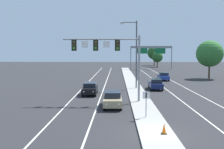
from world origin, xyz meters
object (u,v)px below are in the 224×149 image
at_px(overhead_signal_mast, 112,52).
at_px(median_sign_post, 146,100).
at_px(tree_far_right_c, 154,53).
at_px(car_oncoming_tan, 112,99).
at_px(tree_far_right_a, 210,54).
at_px(car_receding_navy, 155,84).
at_px(traffic_cone_median_nose, 164,129).
at_px(car_oncoming_black, 90,88).
at_px(tree_far_right_b, 157,57).
at_px(street_lamp_median, 135,50).
at_px(highway_sign_gantry, 151,50).
at_px(car_receding_blue, 163,76).

height_order(overhead_signal_mast, median_sign_post, overhead_signal_mast).
height_order(overhead_signal_mast, tree_far_right_c, tree_far_right_c).
bearing_deg(car_oncoming_tan, median_sign_post, -58.49).
bearing_deg(tree_far_right_a, car_receding_navy, -129.87).
height_order(car_oncoming_tan, tree_far_right_a, tree_far_right_a).
relative_size(median_sign_post, traffic_cone_median_nose, 2.97).
bearing_deg(overhead_signal_mast, car_oncoming_black, 119.20).
distance_m(car_oncoming_black, tree_far_right_c, 76.40).
xyz_separation_m(median_sign_post, car_oncoming_black, (-5.95, 12.44, -0.77)).
xyz_separation_m(car_receding_navy, tree_far_right_b, (8.95, 57.46, 2.94)).
height_order(street_lamp_median, car_oncoming_black, street_lamp_median).
xyz_separation_m(car_oncoming_black, tree_far_right_a, (22.78, 21.18, 4.40)).
relative_size(car_oncoming_tan, car_receding_navy, 1.00).
xyz_separation_m(highway_sign_gantry, tree_far_right_a, (8.38, -29.08, -0.94)).
bearing_deg(highway_sign_gantry, tree_far_right_c, 79.70).
bearing_deg(traffic_cone_median_nose, tree_far_right_b, 81.72).
bearing_deg(tree_far_right_c, tree_far_right_b, -92.43).
bearing_deg(traffic_cone_median_nose, car_oncoming_tan, 111.33).
relative_size(car_receding_navy, traffic_cone_median_nose, 6.08).
height_order(overhead_signal_mast, car_receding_blue, overhead_signal_mast).
bearing_deg(tree_far_right_b, median_sign_post, -99.30).
xyz_separation_m(street_lamp_median, car_oncoming_black, (-6.20, -5.48, -4.97)).
xyz_separation_m(car_receding_navy, highway_sign_gantry, (5.14, 45.27, 5.34)).
bearing_deg(street_lamp_median, car_oncoming_black, -138.52).
xyz_separation_m(car_receding_navy, traffic_cone_median_nose, (-2.60, -21.92, -0.31)).
relative_size(street_lamp_median, traffic_cone_median_nose, 13.51).
bearing_deg(car_oncoming_tan, car_oncoming_black, 111.62).
relative_size(overhead_signal_mast, car_receding_blue, 1.87).
relative_size(car_receding_blue, tree_far_right_b, 0.78).
bearing_deg(tree_far_right_a, street_lamp_median, -136.55).
height_order(overhead_signal_mast, car_receding_navy, overhead_signal_mast).
bearing_deg(highway_sign_gantry, car_oncoming_black, -105.98).
distance_m(street_lamp_median, car_oncoming_black, 9.65).
distance_m(car_oncoming_black, car_receding_blue, 21.64).
height_order(car_oncoming_black, highway_sign_gantry, highway_sign_gantry).
height_order(car_oncoming_tan, car_receding_navy, same).
bearing_deg(overhead_signal_mast, street_lamp_median, 73.21).
bearing_deg(overhead_signal_mast, highway_sign_gantry, 78.36).
height_order(median_sign_post, car_receding_navy, median_sign_post).
xyz_separation_m(median_sign_post, highway_sign_gantry, (8.44, 62.70, 4.58)).
relative_size(car_oncoming_black, tree_far_right_a, 0.56).
distance_m(median_sign_post, tree_far_right_c, 87.39).
bearing_deg(car_receding_blue, highway_sign_gantry, 86.92).
bearing_deg(tree_far_right_b, overhead_signal_mast, -102.69).
relative_size(overhead_signal_mast, tree_far_right_b, 1.46).
distance_m(overhead_signal_mast, tree_far_right_b, 69.45).
bearing_deg(tree_far_right_c, overhead_signal_mast, -101.24).
bearing_deg(tree_far_right_a, median_sign_post, -116.59).
bearing_deg(median_sign_post, car_receding_blue, 77.44).
distance_m(overhead_signal_mast, tree_far_right_a, 33.07).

